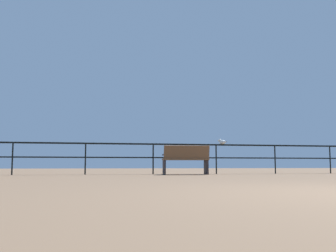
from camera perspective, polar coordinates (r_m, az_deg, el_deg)
pier_railing at (r=12.37m, az=2.61°, el=-3.86°), size 19.14×0.05×0.98m
bench_near_left at (r=11.66m, az=2.70°, el=-4.91°), size 1.43×0.77×0.88m
seagull_on_rail at (r=12.78m, az=8.15°, el=-2.37°), size 0.26×0.36×0.18m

